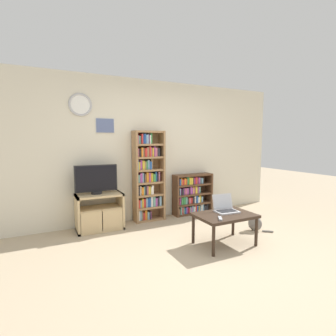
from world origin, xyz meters
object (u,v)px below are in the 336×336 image
(laptop, at_px, (225,207))
(bookshelf_tall, at_px, (147,177))
(bookshelf_short, at_px, (191,195))
(cat, at_px, (254,222))
(tv_stand, at_px, (100,212))
(remote_near_laptop, at_px, (220,218))
(television, at_px, (96,179))
(coffee_table, at_px, (225,218))

(laptop, bearing_deg, bookshelf_tall, 118.78)
(bookshelf_short, height_order, cat, bookshelf_short)
(cat, bearing_deg, bookshelf_tall, 108.46)
(tv_stand, bearing_deg, remote_near_laptop, -52.12)
(television, distance_m, bookshelf_tall, 0.95)
(tv_stand, relative_size, bookshelf_tall, 0.45)
(bookshelf_short, xyz_separation_m, cat, (0.42, -1.32, -0.25))
(laptop, height_order, remote_near_laptop, laptop)
(cat, bearing_deg, coffee_table, 168.91)
(remote_near_laptop, bearing_deg, laptop, -105.11)
(bookshelf_tall, xyz_separation_m, laptop, (0.64, -1.46, -0.31))
(laptop, bearing_deg, tv_stand, 144.31)
(tv_stand, distance_m, coffee_table, 2.05)
(laptop, distance_m, remote_near_laptop, 0.41)
(remote_near_laptop, bearing_deg, television, -19.35)
(television, bearing_deg, tv_stand, -46.96)
(tv_stand, height_order, bookshelf_tall, bookshelf_tall)
(television, bearing_deg, bookshelf_short, 2.68)
(coffee_table, distance_m, cat, 0.89)
(remote_near_laptop, bearing_deg, cat, -125.63)
(remote_near_laptop, height_order, cat, remote_near_laptop)
(remote_near_laptop, bearing_deg, tv_stand, -19.48)
(tv_stand, bearing_deg, television, 133.04)
(bookshelf_short, bearing_deg, cat, -72.24)
(coffee_table, xyz_separation_m, cat, (0.82, 0.24, -0.26))
(bookshelf_short, relative_size, cat, 2.34)
(tv_stand, xyz_separation_m, bookshelf_short, (1.86, 0.13, 0.09))
(bookshelf_tall, distance_m, remote_near_laptop, 1.80)
(coffee_table, distance_m, laptop, 0.18)
(bookshelf_tall, relative_size, cat, 4.71)
(bookshelf_tall, xyz_separation_m, cat, (1.37, -1.32, -0.69))
(bookshelf_short, bearing_deg, bookshelf_tall, -179.78)
(bookshelf_tall, height_order, bookshelf_short, bookshelf_tall)
(coffee_table, height_order, cat, coffee_table)
(coffee_table, xyz_separation_m, laptop, (0.09, 0.10, 0.11))
(tv_stand, bearing_deg, bookshelf_tall, 7.64)
(tv_stand, relative_size, laptop, 2.16)
(bookshelf_short, xyz_separation_m, remote_near_laptop, (-0.61, -1.73, 0.07))
(tv_stand, bearing_deg, coffee_table, -44.61)
(tv_stand, height_order, television, television)
(bookshelf_short, bearing_deg, tv_stand, -176.13)
(tv_stand, distance_m, bookshelf_short, 1.86)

